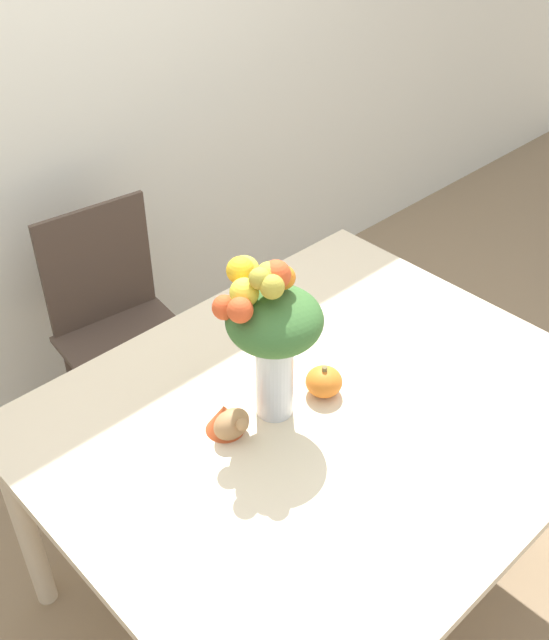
{
  "coord_description": "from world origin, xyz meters",
  "views": [
    {
      "loc": [
        -1.04,
        -0.91,
        2.08
      ],
      "look_at": [
        -0.09,
        0.09,
        1.02
      ],
      "focal_mm": 42.0,
      "sensor_mm": 36.0,
      "label": 1
    }
  ],
  "objects_px": {
    "flower_vase": "(271,327)",
    "dining_chair_near_window": "(121,331)",
    "pumpkin": "(324,382)",
    "turkey_figurine": "(228,420)"
  },
  "relations": [
    {
      "from": "dining_chair_near_window",
      "to": "turkey_figurine",
      "type": "bearing_deg",
      "value": -97.18
    },
    {
      "from": "dining_chair_near_window",
      "to": "pumpkin",
      "type": "bearing_deg",
      "value": -78.97
    },
    {
      "from": "flower_vase",
      "to": "dining_chair_near_window",
      "type": "bearing_deg",
      "value": 84.93
    },
    {
      "from": "flower_vase",
      "to": "pumpkin",
      "type": "distance_m",
      "value": 0.27
    },
    {
      "from": "flower_vase",
      "to": "turkey_figurine",
      "type": "height_order",
      "value": "flower_vase"
    },
    {
      "from": "flower_vase",
      "to": "dining_chair_near_window",
      "type": "height_order",
      "value": "flower_vase"
    },
    {
      "from": "pumpkin",
      "to": "turkey_figurine",
      "type": "distance_m",
      "value": 0.28
    },
    {
      "from": "turkey_figurine",
      "to": "dining_chair_near_window",
      "type": "xyz_separation_m",
      "value": [
        0.21,
        0.83,
        -0.31
      ]
    },
    {
      "from": "pumpkin",
      "to": "turkey_figurine",
      "type": "relative_size",
      "value": 0.73
    },
    {
      "from": "flower_vase",
      "to": "turkey_figurine",
      "type": "relative_size",
      "value": 3.42
    }
  ]
}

